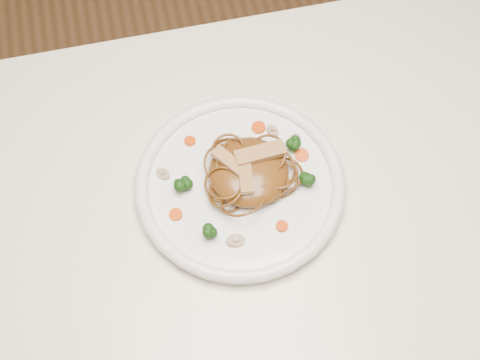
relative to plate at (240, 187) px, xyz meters
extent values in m
cube|color=beige|center=(0.00, -0.08, -0.03)|extent=(1.20, 0.80, 0.04)
cylinder|color=brown|center=(0.54, 0.26, -0.40)|extent=(0.06, 0.06, 0.71)
cylinder|color=white|center=(0.00, 0.00, 0.00)|extent=(0.31, 0.31, 0.02)
ellipsoid|color=#5D3311|center=(0.01, 0.01, 0.02)|extent=(0.13, 0.13, 0.04)
cube|color=#AC8251|center=(0.03, 0.02, 0.05)|extent=(0.08, 0.03, 0.01)
cube|color=#AC8251|center=(-0.01, 0.02, 0.05)|extent=(0.05, 0.06, 0.01)
cube|color=#AC8251|center=(0.01, -0.01, 0.05)|extent=(0.03, 0.06, 0.01)
cylinder|color=#DF3F08|center=(0.05, 0.09, 0.01)|extent=(0.02, 0.02, 0.00)
cylinder|color=#DF3F08|center=(-0.10, -0.03, 0.01)|extent=(0.02, 0.02, 0.00)
cylinder|color=#DF3F08|center=(0.10, 0.03, 0.01)|extent=(0.03, 0.03, 0.00)
cylinder|color=#DF3F08|center=(-0.06, 0.09, 0.01)|extent=(0.02, 0.02, 0.00)
cylinder|color=#DF3F08|center=(0.04, -0.08, 0.01)|extent=(0.02, 0.02, 0.00)
cylinder|color=tan|center=(-0.03, -0.09, 0.01)|extent=(0.03, 0.03, 0.01)
cylinder|color=tan|center=(0.10, 0.05, 0.01)|extent=(0.03, 0.03, 0.01)
cylinder|color=tan|center=(-0.11, 0.04, 0.01)|extent=(0.03, 0.03, 0.01)
cylinder|color=tan|center=(0.07, 0.08, 0.01)|extent=(0.03, 0.03, 0.01)
camera|label=1|loc=(-0.10, -0.45, 0.88)|focal=50.80mm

